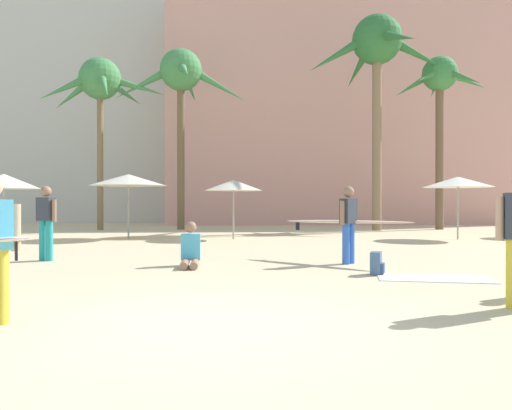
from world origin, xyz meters
The scene contains 16 objects.
ground centered at (0.00, 0.00, 0.00)m, with size 120.00×120.00×0.00m, color beige.
hotel_pink centered at (8.09, 27.66, 6.88)m, with size 22.73×8.90×13.76m, color #DB9989.
hotel_tower_gray centered at (-5.59, 32.56, 13.86)m, with size 19.48×10.52×27.73m, color beige.
palm_tree_far_left centered at (10.80, 18.39, 7.03)m, with size 4.27×4.45×8.55m.
palm_tree_left centered at (-1.94, 19.10, 7.42)m, with size 6.61×6.90×8.90m.
palm_tree_center centered at (7.43, 17.73, 8.53)m, with size 7.02×7.16×10.28m.
palm_tree_right centered at (-5.84, 18.96, 7.01)m, with size 5.93×5.71×8.35m.
cafe_umbrella_0 centered at (0.51, 12.51, 1.95)m, with size 2.10×2.10×2.15m.
cafe_umbrella_1 centered at (-7.72, 12.82, 2.09)m, with size 2.48×2.48×2.36m.
cafe_umbrella_3 centered at (8.57, 11.86, 2.06)m, with size 2.46×2.46×2.26m.
cafe_umbrella_4 centered at (-3.32, 12.91, 2.15)m, with size 2.80×2.80×2.36m.
beach_towel centered at (3.86, 3.00, 0.01)m, with size 1.91×0.91×0.01m, color white.
backpack centered at (2.99, 3.50, 0.20)m, with size 0.32×0.35×0.42m.
person_far_left centered at (2.88, 5.26, 0.91)m, with size 2.56×2.38×1.67m.
person_mid_center centered at (-3.85, 6.11, 0.93)m, with size 0.58×0.38×1.70m.
person_near_right centered at (-0.50, 4.90, 0.33)m, with size 0.40×0.91×0.93m.
Camera 1 is at (0.23, -5.36, 1.32)m, focal length 34.59 mm.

